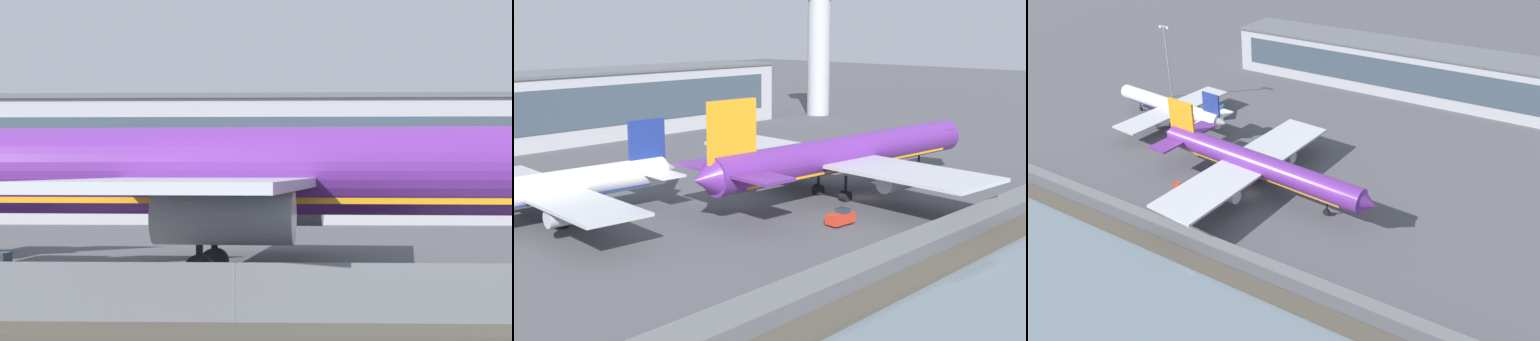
# 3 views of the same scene
# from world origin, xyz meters

# --- Properties ---
(ground_plane) EXTENTS (500.00, 500.00, 0.00)m
(ground_plane) POSITION_xyz_m (0.00, 0.00, 0.00)
(ground_plane) COLOR #4C4C51
(shoreline_seawall) EXTENTS (320.00, 3.00, 0.50)m
(shoreline_seawall) POSITION_xyz_m (0.00, -20.50, 0.25)
(shoreline_seawall) COLOR #474238
(shoreline_seawall) RESTS_ON ground
(perimeter_fence) EXTENTS (280.00, 0.10, 2.22)m
(perimeter_fence) POSITION_xyz_m (0.00, -16.00, 1.11)
(perimeter_fence) COLOR slate
(perimeter_fence) RESTS_ON ground
(cargo_jet_purple) EXTENTS (48.98, 42.43, 13.59)m
(cargo_jet_purple) POSITION_xyz_m (-0.29, 2.55, 5.18)
(cargo_jet_purple) COLOR #602889
(cargo_jet_purple) RESTS_ON ground
(terminal_building) EXTENTS (89.82, 15.46, 12.81)m
(terminal_building) POSITION_xyz_m (2.68, 66.07, 6.42)
(terminal_building) COLOR #B2B2B7
(terminal_building) RESTS_ON ground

